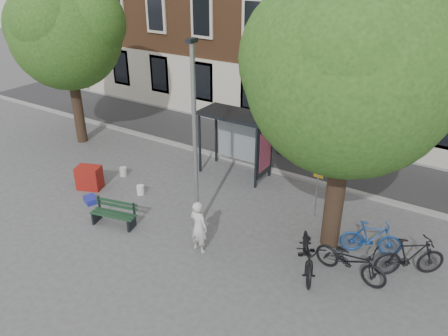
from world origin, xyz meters
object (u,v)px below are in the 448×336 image
at_px(bike_a, 351,260).
at_px(notice_sign, 318,180).
at_px(bike_c, 308,253).
at_px(bench, 114,215).
at_px(lamppost, 195,150).
at_px(red_stand, 89,178).
at_px(bike_d, 410,257).
at_px(car_dark, 329,140).
at_px(painter, 199,227).
at_px(bus_shelter, 245,131).
at_px(bike_b, 371,238).

height_order(bike_a, notice_sign, notice_sign).
bearing_deg(bike_c, notice_sign, 80.91).
bearing_deg(bench, bike_a, -0.91).
relative_size(lamppost, bench, 3.74).
distance_m(bike_a, red_stand, 10.07).
distance_m(bike_d, car_dark, 8.26).
distance_m(painter, notice_sign, 4.38).
relative_size(lamppost, bus_shelter, 2.14).
bearing_deg(red_stand, bike_a, 2.07).
bearing_deg(bike_c, bike_b, 26.41).
bearing_deg(bus_shelter, bench, -108.44).
relative_size(painter, bench, 1.04).
height_order(lamppost, bus_shelter, lamppost).
relative_size(bus_shelter, bench, 1.75).
xyz_separation_m(bike_b, red_stand, (-10.26, -1.74, -0.09)).
xyz_separation_m(red_stand, notice_sign, (8.05, 2.80, 0.95)).
bearing_deg(car_dark, notice_sign, -171.58).
relative_size(bench, bike_a, 0.77).
relative_size(bike_c, notice_sign, 1.16).
bearing_deg(bike_c, car_dark, 79.62).
bearing_deg(car_dark, lamppost, 161.73).
xyz_separation_m(painter, bike_a, (4.24, 1.29, -0.29)).
xyz_separation_m(painter, car_dark, (0.75, 8.94, -0.19)).
height_order(lamppost, bike_a, lamppost).
bearing_deg(red_stand, lamppost, 0.67).
xyz_separation_m(bike_c, notice_sign, (-0.90, 2.81, 0.81)).
xyz_separation_m(bike_b, bike_c, (-1.30, -1.75, 0.05)).
distance_m(lamppost, bike_d, 6.86).
bearing_deg(bike_a, notice_sign, 47.37).
bearing_deg(bike_c, bike_d, 1.42).
height_order(lamppost, notice_sign, lamppost).
xyz_separation_m(car_dark, red_stand, (-6.58, -8.01, -0.21)).
xyz_separation_m(bike_c, car_dark, (-2.38, 8.01, 0.07)).
distance_m(bike_a, bike_b, 1.39).
height_order(bus_shelter, bike_b, bus_shelter).
relative_size(bike_a, car_dark, 0.45).
distance_m(bench, notice_sign, 6.88).
relative_size(lamppost, car_dark, 1.29).
bearing_deg(bus_shelter, bike_b, -22.68).
bearing_deg(bike_a, bench, 110.36).
distance_m(bus_shelter, bike_d, 7.65).
bearing_deg(red_stand, notice_sign, 19.17).
height_order(bike_b, red_stand, bike_b).
bearing_deg(lamppost, notice_sign, 42.40).
bearing_deg(bus_shelter, bike_c, -42.77).
height_order(bus_shelter, notice_sign, bus_shelter).
bearing_deg(bike_d, painter, 75.50).
xyz_separation_m(lamppost, bike_a, (5.01, 0.30, -2.23)).
bearing_deg(notice_sign, painter, -115.06).
xyz_separation_m(bench, bike_a, (7.44, 1.66, 0.19)).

